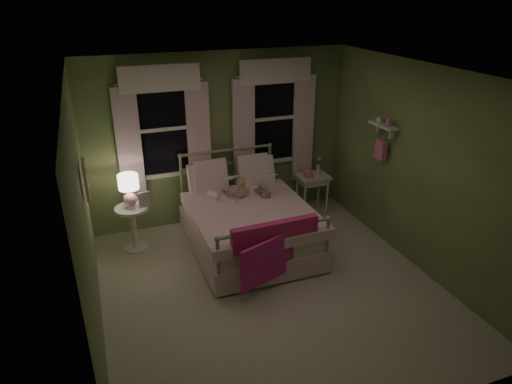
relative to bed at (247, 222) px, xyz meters
name	(u,v)px	position (x,y,z in m)	size (l,w,h in m)	color
room_shell	(273,192)	(-0.06, -1.05, 0.92)	(4.20, 4.20, 4.20)	beige
bed	(247,222)	(0.00, 0.00, 0.00)	(1.58, 2.04, 1.18)	white
pink_throw	(276,244)	(0.00, -1.03, 0.23)	(1.10, 0.41, 0.71)	#D92A72
child_left	(218,175)	(-0.28, 0.42, 0.60)	(0.30, 0.20, 0.83)	#F7D1DD
child_right	(256,173)	(0.28, 0.42, 0.54)	(0.35, 0.27, 0.72)	#F7D1DD
book_left	(224,183)	(-0.28, 0.17, 0.58)	(0.20, 0.27, 0.03)	beige
book_right	(262,180)	(0.28, 0.17, 0.54)	(0.20, 0.27, 0.02)	beige
teddy_bear	(241,189)	(0.00, 0.26, 0.41)	(0.23, 0.19, 0.31)	tan
nightstand_left	(133,222)	(-1.51, 0.50, 0.03)	(0.46, 0.46, 0.65)	white
table_lamp	(129,187)	(-1.51, 0.50, 0.57)	(0.27, 0.27, 0.45)	pink
book_nightstand	(140,208)	(-1.41, 0.42, 0.27)	(0.16, 0.22, 0.02)	beige
nightstand_right	(313,181)	(1.36, 0.68, 0.17)	(0.50, 0.40, 0.64)	white
pink_toy	(308,173)	(1.26, 0.67, 0.32)	(0.14, 0.19, 0.14)	pink
bud_vase	(319,165)	(1.48, 0.73, 0.41)	(0.06, 0.06, 0.28)	white
window_left	(163,125)	(-0.91, 0.98, 1.24)	(1.34, 0.13, 1.96)	black
window_right	(274,114)	(0.79, 0.98, 1.24)	(1.34, 0.13, 1.96)	black
wall_shelf	(382,138)	(1.84, -0.35, 1.14)	(0.15, 0.50, 0.60)	white
framed_picture	(86,180)	(-2.00, -0.45, 1.12)	(0.03, 0.32, 0.42)	beige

